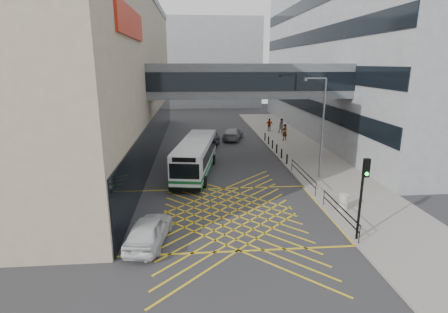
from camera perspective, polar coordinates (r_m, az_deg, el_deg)
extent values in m
plane|color=#333335|center=(21.92, 0.91, -9.30)|extent=(120.00, 120.00, 0.00)
cube|color=tan|center=(39.27, -29.54, 11.62)|extent=(24.00, 42.00, 16.00)
cube|color=black|center=(36.76, -10.95, 3.71)|extent=(0.10, 41.50, 4.00)
cube|color=#AC2310|center=(24.31, -15.00, 20.38)|extent=(0.18, 9.00, 1.80)
cube|color=gray|center=(51.04, 26.70, 14.56)|extent=(24.00, 44.00, 20.00)
cube|color=black|center=(46.33, 12.86, 8.40)|extent=(0.10, 43.50, 1.60)
cube|color=black|center=(46.07, 13.15, 13.34)|extent=(0.10, 43.50, 1.60)
cube|color=black|center=(46.16, 13.46, 18.30)|extent=(0.10, 43.50, 1.60)
cube|color=black|center=(46.59, 13.78, 23.21)|extent=(0.10, 43.50, 1.60)
cube|color=gray|center=(79.87, -5.06, 14.91)|extent=(28.00, 16.00, 18.00)
cube|color=#4F5459|center=(32.31, 4.18, 12.26)|extent=(20.00, 4.00, 3.00)
cube|color=black|center=(30.32, 4.79, 12.07)|extent=(19.50, 0.06, 1.60)
cube|color=black|center=(34.30, 3.64, 12.42)|extent=(19.50, 0.06, 1.60)
cube|color=gray|center=(37.66, 12.30, 0.91)|extent=(6.00, 54.00, 0.16)
cube|color=gold|center=(21.91, 0.91, -9.29)|extent=(12.00, 9.00, 0.01)
cube|color=silver|center=(29.10, -4.64, 0.09)|extent=(3.92, 10.33, 2.48)
cube|color=#115727|center=(29.39, -4.59, -1.95)|extent=(3.96, 10.38, 0.31)
cube|color=#115727|center=(29.26, -4.61, -1.04)|extent=(3.98, 10.38, 0.20)
cube|color=black|center=(29.54, -4.48, 0.97)|extent=(3.76, 9.08, 0.96)
cube|color=black|center=(24.28, -6.50, -2.42)|extent=(2.09, 0.42, 1.10)
cube|color=black|center=(24.03, -6.57, -0.56)|extent=(1.64, 0.33, 0.32)
cube|color=silver|center=(28.80, -4.69, 2.49)|extent=(3.88, 10.24, 0.09)
cube|color=black|center=(24.69, -6.42, -5.39)|extent=(2.28, 0.47, 0.28)
cube|color=black|center=(34.20, -3.28, 0.47)|extent=(2.28, 0.47, 0.28)
cylinder|color=black|center=(26.53, -8.18, -3.99)|extent=(0.40, 0.95, 0.92)
cylinder|color=black|center=(26.13, -3.21, -4.15)|extent=(0.40, 0.95, 0.92)
cylinder|color=black|center=(32.37, -5.81, -0.42)|extent=(0.40, 0.95, 0.92)
cylinder|color=black|center=(32.04, -1.73, -0.51)|extent=(0.40, 0.95, 0.92)
imported|color=silver|center=(18.67, -12.17, -11.66)|extent=(2.63, 4.93, 1.49)
imported|color=#232328|center=(40.53, -2.77, 3.24)|extent=(3.04, 5.28, 1.55)
imported|color=gray|center=(42.64, 1.46, 3.84)|extent=(3.32, 5.37, 1.55)
cylinder|color=black|center=(19.20, 21.31, -7.46)|extent=(0.13, 0.13, 3.71)
cube|color=black|center=(18.34, 22.22, -1.72)|extent=(0.31, 0.20, 0.93)
sphere|color=#19E533|center=(18.32, 22.28, -2.64)|extent=(0.18, 0.18, 0.17)
cylinder|color=slate|center=(28.15, 15.79, 4.26)|extent=(0.16, 0.16, 7.78)
cube|color=slate|center=(27.49, 14.79, 12.26)|extent=(1.56, 0.16, 0.10)
cylinder|color=slate|center=(27.28, 13.19, 12.18)|extent=(0.28, 0.28, 0.24)
cylinder|color=#ADA89E|center=(23.11, 18.89, -7.04)|extent=(0.58, 0.58, 1.01)
cube|color=black|center=(21.19, 18.44, -7.72)|extent=(0.05, 5.00, 0.05)
cube|color=black|center=(21.35, 18.35, -8.71)|extent=(0.05, 5.00, 0.05)
cube|color=black|center=(27.36, 12.77, -2.19)|extent=(0.05, 6.00, 0.05)
cube|color=black|center=(27.48, 12.72, -2.99)|extent=(0.05, 6.00, 0.05)
cylinder|color=black|center=(19.32, 21.25, -11.72)|extent=(0.04, 0.04, 1.00)
cylinder|color=black|center=(23.50, 15.98, -6.45)|extent=(0.04, 0.04, 1.00)
cylinder|color=black|center=(24.81, 14.77, -5.21)|extent=(0.04, 0.04, 1.00)
cylinder|color=black|center=(30.23, 11.03, -1.34)|extent=(0.04, 0.04, 1.00)
cylinder|color=black|center=(32.12, 10.24, -0.43)|extent=(0.14, 0.14, 0.90)
cylinder|color=black|center=(33.99, 9.38, 0.46)|extent=(0.14, 0.14, 0.90)
cylinder|color=black|center=(35.87, 8.61, 1.26)|extent=(0.14, 0.14, 0.90)
cylinder|color=black|center=(37.77, 7.91, 1.98)|extent=(0.14, 0.14, 0.90)
cylinder|color=black|center=(39.67, 7.28, 2.63)|extent=(0.14, 0.14, 0.90)
cylinder|color=black|center=(41.59, 6.71, 3.22)|extent=(0.14, 0.14, 0.90)
imported|color=gray|center=(41.92, 9.86, 3.91)|extent=(0.94, 0.84, 1.93)
imported|color=gray|center=(46.14, 9.42, 4.91)|extent=(0.93, 0.55, 1.90)
imported|color=gray|center=(47.44, 7.42, 5.15)|extent=(1.11, 0.79, 1.71)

